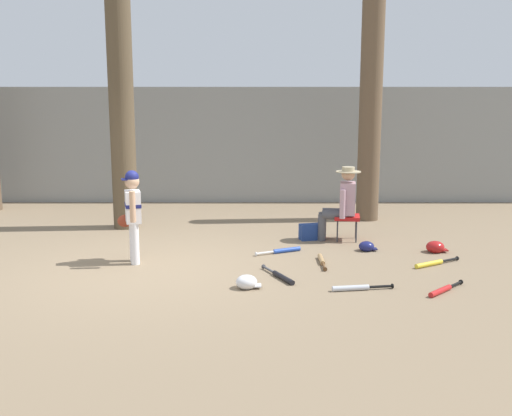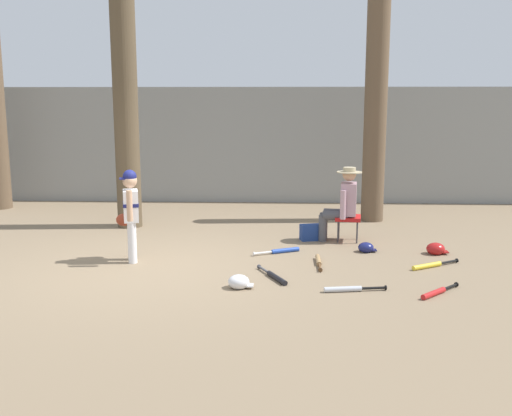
# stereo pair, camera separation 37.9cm
# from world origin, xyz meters

# --- Properties ---
(ground_plane) EXTENTS (60.00, 60.00, 0.00)m
(ground_plane) POSITION_xyz_m (0.00, 0.00, 0.00)
(ground_plane) COLOR #7F6B51
(concrete_back_wall) EXTENTS (18.00, 0.36, 2.53)m
(concrete_back_wall) POSITION_xyz_m (0.00, 5.52, 1.27)
(concrete_back_wall) COLOR gray
(concrete_back_wall) RESTS_ON ground
(tree_near_player) EXTENTS (0.58, 0.58, 5.03)m
(tree_near_player) POSITION_xyz_m (-0.85, 2.70, 2.24)
(tree_near_player) COLOR brown
(tree_near_player) RESTS_ON ground
(tree_behind_spectator) EXTENTS (0.60, 0.60, 4.15)m
(tree_behind_spectator) POSITION_xyz_m (3.60, 3.43, 1.78)
(tree_behind_spectator) COLOR brown
(tree_behind_spectator) RESTS_ON ground
(young_ballplayer) EXTENTS (0.42, 0.57, 1.31)m
(young_ballplayer) POSITION_xyz_m (-0.24, 0.37, 0.74)
(young_ballplayer) COLOR white
(young_ballplayer) RESTS_ON ground
(folding_stool) EXTENTS (0.45, 0.45, 0.41)m
(folding_stool) POSITION_xyz_m (2.96, 1.73, 0.36)
(folding_stool) COLOR red
(folding_stool) RESTS_ON ground
(seated_spectator) EXTENTS (0.68, 0.54, 1.20)m
(seated_spectator) POSITION_xyz_m (2.86, 1.74, 0.64)
(seated_spectator) COLOR #47474C
(seated_spectator) RESTS_ON ground
(handbag_beside_stool) EXTENTS (0.38, 0.26, 0.26)m
(handbag_beside_stool) POSITION_xyz_m (2.36, 1.75, 0.13)
(handbag_beside_stool) COLOR navy
(handbag_beside_stool) RESTS_ON ground
(bat_blue_youth) EXTENTS (0.70, 0.38, 0.07)m
(bat_blue_youth) POSITION_xyz_m (1.89, 0.91, 0.03)
(bat_blue_youth) COLOR #2347AD
(bat_blue_youth) RESTS_ON ground
(bat_black_composite) EXTENTS (0.41, 0.77, 0.07)m
(bat_black_composite) POSITION_xyz_m (1.79, -0.41, 0.03)
(bat_black_composite) COLOR black
(bat_black_composite) RESTS_ON ground
(bat_yellow_trainer) EXTENTS (0.74, 0.48, 0.07)m
(bat_yellow_trainer) POSITION_xyz_m (3.91, 0.20, 0.03)
(bat_yellow_trainer) COLOR yellow
(bat_yellow_trainer) RESTS_ON ground
(bat_red_barrel) EXTENTS (0.57, 0.56, 0.07)m
(bat_red_barrel) POSITION_xyz_m (3.69, -0.96, 0.03)
(bat_red_barrel) COLOR red
(bat_red_barrel) RESTS_ON ground
(bat_wood_tan) EXTENTS (0.07, 0.71, 0.07)m
(bat_wood_tan) POSITION_xyz_m (2.40, 0.35, 0.03)
(bat_wood_tan) COLOR tan
(bat_wood_tan) RESTS_ON ground
(bat_aluminum_silver) EXTENTS (0.76, 0.18, 0.07)m
(bat_aluminum_silver) POSITION_xyz_m (2.67, -0.88, 0.03)
(bat_aluminum_silver) COLOR #B7BCC6
(bat_aluminum_silver) RESTS_ON ground
(batting_helmet_red) EXTENTS (0.32, 0.25, 0.19)m
(batting_helmet_red) POSITION_xyz_m (4.17, 0.93, 0.08)
(batting_helmet_red) COLOR #A81919
(batting_helmet_red) RESTS_ON ground
(batting_helmet_white) EXTENTS (0.31, 0.24, 0.18)m
(batting_helmet_white) POSITION_xyz_m (1.36, -0.80, 0.08)
(batting_helmet_white) COLOR silver
(batting_helmet_white) RESTS_ON ground
(batting_helmet_navy) EXTENTS (0.28, 0.21, 0.16)m
(batting_helmet_navy) POSITION_xyz_m (3.15, 1.02, 0.07)
(batting_helmet_navy) COLOR navy
(batting_helmet_navy) RESTS_ON ground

